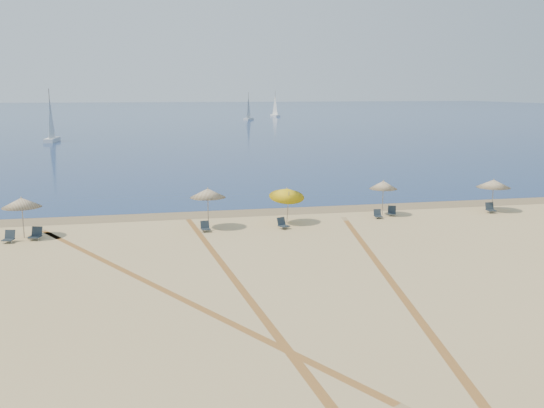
{
  "coord_description": "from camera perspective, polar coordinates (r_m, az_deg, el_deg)",
  "views": [
    {
      "loc": [
        -7.76,
        -16.62,
        8.42
      ],
      "look_at": [
        0.0,
        20.0,
        1.3
      ],
      "focal_mm": 39.58,
      "sensor_mm": 36.0,
      "label": 1
    }
  ],
  "objects": [
    {
      "name": "chair_6",
      "position": [
        41.65,
        11.33,
        -0.7
      ],
      "size": [
        0.76,
        0.81,
        0.66
      ],
      "rotation": [
        0.0,
        0.0,
        -0.42
      ],
      "color": "black",
      "rests_on": "ground"
    },
    {
      "name": "sailboat_2",
      "position": [
        173.65,
        -2.25,
        8.77
      ],
      "size": [
        3.7,
        5.24,
        7.81
      ],
      "rotation": [
        0.0,
        0.0,
        -0.5
      ],
      "color": "white",
      "rests_on": "ocean"
    },
    {
      "name": "chair_5",
      "position": [
        40.63,
        10.03,
        -0.98
      ],
      "size": [
        0.55,
        0.62,
        0.59
      ],
      "rotation": [
        0.0,
        0.0,
        -0.1
      ],
      "color": "black",
      "rests_on": "ground"
    },
    {
      "name": "sailboat_0",
      "position": [
        197.72,
        0.3,
        9.06
      ],
      "size": [
        2.28,
        5.7,
        8.27
      ],
      "rotation": [
        0.0,
        0.0,
        0.16
      ],
      "color": "white",
      "rests_on": "ocean"
    },
    {
      "name": "chair_1",
      "position": [
        36.8,
        -23.74,
        -2.91
      ],
      "size": [
        0.7,
        0.78,
        0.68
      ],
      "rotation": [
        0.0,
        0.0,
        -0.24
      ],
      "color": "black",
      "rests_on": "ground"
    },
    {
      "name": "umbrella_2",
      "position": [
        36.91,
        -6.13,
        1.04
      ],
      "size": [
        2.2,
        2.2,
        2.57
      ],
      "color": "gray",
      "rests_on": "ground"
    },
    {
      "name": "sailboat_1",
      "position": [
        106.16,
        -20.26,
        6.99
      ],
      "size": [
        2.0,
        5.95,
        8.69
      ],
      "rotation": [
        0.0,
        0.0,
        -0.09
      ],
      "color": "white",
      "rests_on": "ocean"
    },
    {
      "name": "umbrella_3",
      "position": [
        38.0,
        1.43,
        1.09
      ],
      "size": [
        2.25,
        2.32,
        2.6
      ],
      "color": "gray",
      "rests_on": "ground"
    },
    {
      "name": "tire_tracks",
      "position": [
        27.05,
        -1.35,
        -7.37
      ],
      "size": [
        45.84,
        38.88,
        0.0
      ],
      "color": "tan",
      "rests_on": "ground"
    },
    {
      "name": "ground",
      "position": [
        20.18,
        12.24,
        -14.15
      ],
      "size": [
        160.0,
        160.0,
        0.0
      ],
      "primitive_type": "plane",
      "color": "tan",
      "rests_on": "ground"
    },
    {
      "name": "ocean",
      "position": [
        241.89,
        -10.24,
        8.61
      ],
      "size": [
        500.0,
        500.0,
        0.0
      ],
      "primitive_type": "plane",
      "color": "#0C2151",
      "rests_on": "ground"
    },
    {
      "name": "umbrella_4",
      "position": [
        41.3,
        10.54,
        1.8
      ],
      "size": [
        1.9,
        1.9,
        2.45
      ],
      "color": "gray",
      "rests_on": "ground"
    },
    {
      "name": "chair_4",
      "position": [
        37.05,
        1.02,
        -1.89
      ],
      "size": [
        0.79,
        0.84,
        0.68
      ],
      "rotation": [
        0.0,
        0.0,
        0.42
      ],
      "color": "black",
      "rests_on": "ground"
    },
    {
      "name": "chair_3",
      "position": [
        36.5,
        -6.36,
        -2.19
      ],
      "size": [
        0.57,
        0.66,
        0.63
      ],
      "rotation": [
        0.0,
        0.0,
        0.08
      ],
      "color": "black",
      "rests_on": "ground"
    },
    {
      "name": "umbrella_5",
      "position": [
        44.85,
        20.32,
        1.83
      ],
      "size": [
        2.33,
        2.33,
        2.32
      ],
      "color": "gray",
      "rests_on": "ground"
    },
    {
      "name": "chair_2",
      "position": [
        36.9,
        -21.54,
        -2.68
      ],
      "size": [
        0.77,
        0.84,
        0.73
      ],
      "rotation": [
        0.0,
        0.0,
        -0.28
      ],
      "color": "black",
      "rests_on": "ground"
    },
    {
      "name": "wet_sand",
      "position": [
        42.2,
        -1.13,
        -0.74
      ],
      "size": [
        500.0,
        500.0,
        0.0
      ],
      "primitive_type": "plane",
      "color": "olive",
      "rests_on": "ground"
    },
    {
      "name": "chair_7",
      "position": [
        44.55,
        20.05,
        -0.38
      ],
      "size": [
        0.64,
        0.73,
        0.7
      ],
      "rotation": [
        0.0,
        0.0,
        -0.1
      ],
      "color": "black",
      "rests_on": "ground"
    },
    {
      "name": "umbrella_1",
      "position": [
        37.22,
        -22.72,
        0.13
      ],
      "size": [
        2.2,
        2.2,
        2.43
      ],
      "color": "gray",
      "rests_on": "ground"
    }
  ]
}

